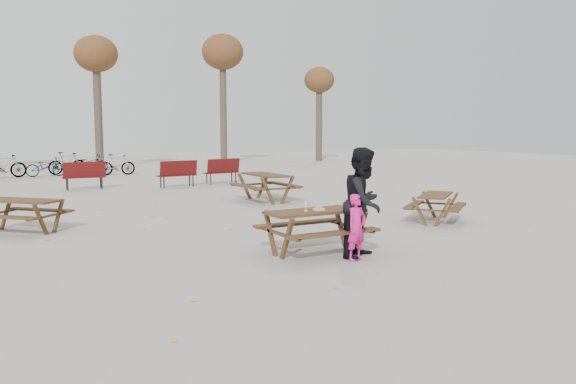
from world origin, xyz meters
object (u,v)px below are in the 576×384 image
food_tray (319,209)px  child (357,228)px  picnic_table_north (23,216)px  main_picnic_table (315,220)px  soda_bottle (306,208)px  picnic_table_far (265,188)px  adult (364,202)px  picnic_table_east (435,208)px

food_tray → child: 0.86m
child → picnic_table_north: size_ratio=0.69×
main_picnic_table → food_tray: 0.22m
soda_bottle → picnic_table_far: soda_bottle is taller
food_tray → soda_bottle: 0.30m
main_picnic_table → adult: (0.57, -0.66, 0.36)m
soda_bottle → picnic_table_east: (4.57, 1.56, -0.51)m
adult → picnic_table_far: (1.98, 7.60, -0.53)m
main_picnic_table → soda_bottle: soda_bottle is taller
picnic_table_far → food_tray: bearing=160.8°
picnic_table_east → picnic_table_north: picnic_table_north is taller
picnic_table_east → child: bearing=173.2°
main_picnic_table → picnic_table_north: 6.54m
picnic_table_north → picnic_table_far: bearing=62.3°
picnic_table_far → main_picnic_table: bearing=160.4°
food_tray → child: child is taller
main_picnic_table → picnic_table_east: bearing=18.8°
main_picnic_table → child: size_ratio=1.59×
soda_bottle → child: bearing=-55.2°
food_tray → picnic_table_far: size_ratio=0.09×
child → picnic_table_east: child is taller
food_tray → picnic_table_north: 6.61m
soda_bottle → picnic_table_east: size_ratio=0.11×
soda_bottle → food_tray: bearing=6.1°
child → adult: bearing=20.6°
picnic_table_east → picnic_table_far: size_ratio=0.79×
food_tray → adult: (0.53, -0.60, 0.16)m
main_picnic_table → picnic_table_far: 7.40m
food_tray → picnic_table_north: bearing=132.3°
adult → child: bearing=-175.2°
food_tray → picnic_table_far: (2.51, 7.01, -0.37)m
picnic_table_east → food_tray: bearing=162.9°
food_tray → soda_bottle: bearing=-173.9°
food_tray → adult: size_ratio=0.09×
child → picnic_table_far: 8.13m
child → picnic_table_north: child is taller
adult → picnic_table_east: adult is taller
main_picnic_table → adult: 0.94m
soda_bottle → picnic_table_north: soda_bottle is taller
main_picnic_table → picnic_table_east: size_ratio=1.16×
picnic_table_far → picnic_table_north: bearing=107.5°
adult → picnic_table_east: 4.35m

